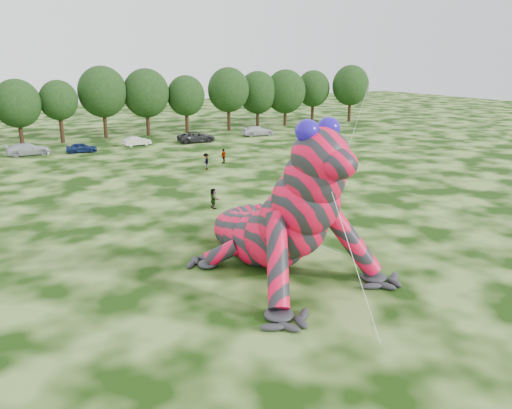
{
  "coord_description": "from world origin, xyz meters",
  "views": [
    {
      "loc": [
        -8.97,
        -17.42,
        11.7
      ],
      "look_at": [
        3.57,
        5.26,
        4.0
      ],
      "focal_mm": 35.0,
      "sensor_mm": 36.0,
      "label": 1
    }
  ],
  "objects": [
    {
      "name": "tree_15",
      "position": [
        38.47,
        57.77,
        4.82
      ],
      "size": [
        7.17,
        6.45,
        9.63
      ],
      "primitive_type": null,
      "color": "black",
      "rests_on": "ground"
    },
    {
      "name": "car_5",
      "position": [
        9.53,
        49.7,
        0.62
      ],
      "size": [
        3.94,
        1.86,
        1.25
      ],
      "primitive_type": "imported",
      "rotation": [
        0.0,
        0.0,
        1.72
      ],
      "color": "silver",
      "rests_on": "ground"
    },
    {
      "name": "spectator_3",
      "position": [
        14.91,
        33.4,
        0.83
      ],
      "size": [
        1.04,
        0.81,
        1.65
      ],
      "primitive_type": "imported",
      "rotation": [
        0.0,
        0.0,
        3.63
      ],
      "color": "gray",
      "rests_on": "ground"
    },
    {
      "name": "spectator_5",
      "position": [
        6.6,
        17.79,
        0.82
      ],
      "size": [
        0.54,
        1.54,
        1.64
      ],
      "primitive_type": "imported",
      "rotation": [
        0.0,
        0.0,
        1.53
      ],
      "color": "gray",
      "rests_on": "ground"
    },
    {
      "name": "car_4",
      "position": [
        1.95,
        48.05,
        0.64
      ],
      "size": [
        3.97,
        2.16,
        1.28
      ],
      "primitive_type": "imported",
      "rotation": [
        0.0,
        0.0,
        1.39
      ],
      "color": "#12224F",
      "rests_on": "ground"
    },
    {
      "name": "ground",
      "position": [
        0.0,
        0.0,
        0.0
      ],
      "size": [
        240.0,
        240.0,
        0.0
      ],
      "primitive_type": "plane",
      "color": "#16330A",
      "rests_on": "ground"
    },
    {
      "name": "tree_17",
      "position": [
        51.95,
        56.66,
        5.15
      ],
      "size": [
        6.98,
        6.28,
        10.3
      ],
      "primitive_type": null,
      "color": "black",
      "rests_on": "ground"
    },
    {
      "name": "spectator_2",
      "position": [
        11.81,
        31.27,
        0.89
      ],
      "size": [
        0.85,
        1.24,
        1.77
      ],
      "primitive_type": "imported",
      "rotation": [
        0.0,
        0.0,
        4.54
      ],
      "color": "gray",
      "rests_on": "ground"
    },
    {
      "name": "tree_10",
      "position": [
        7.4,
        58.58,
        5.25
      ],
      "size": [
        7.09,
        6.38,
        10.5
      ],
      "primitive_type": null,
      "color": "black",
      "rests_on": "ground"
    },
    {
      "name": "car_7",
      "position": [
        28.45,
        49.7,
        0.73
      ],
      "size": [
        5.3,
        2.74,
        1.47
      ],
      "primitive_type": "imported",
      "rotation": [
        0.0,
        0.0,
        1.43
      ],
      "color": "silver",
      "rests_on": "ground"
    },
    {
      "name": "tree_14",
      "position": [
        33.46,
        58.72,
        4.7
      ],
      "size": [
        6.82,
        6.14,
        9.4
      ],
      "primitive_type": null,
      "color": "black",
      "rests_on": "ground"
    },
    {
      "name": "car_6",
      "position": [
        17.75,
        48.42,
        0.75
      ],
      "size": [
        5.48,
        2.74,
        1.49
      ],
      "primitive_type": "imported",
      "rotation": [
        0.0,
        0.0,
        1.52
      ],
      "color": "#272729",
      "rests_on": "ground"
    },
    {
      "name": "tree_9",
      "position": [
        1.06,
        57.35,
        4.34
      ],
      "size": [
        5.27,
        4.74,
        8.68
      ],
      "primitive_type": null,
      "color": "black",
      "rests_on": "ground"
    },
    {
      "name": "inflatable_gecko",
      "position": [
        4.52,
        6.26,
        4.47
      ],
      "size": [
        17.63,
        19.98,
        8.94
      ],
      "primitive_type": null,
      "rotation": [
        0.0,
        0.0,
        0.15
      ],
      "color": "#F10934",
      "rests_on": "ground"
    },
    {
      "name": "tree_12",
      "position": [
        20.01,
        57.74,
        4.49
      ],
      "size": [
        5.99,
        5.39,
        8.97
      ],
      "primitive_type": null,
      "color": "black",
      "rests_on": "ground"
    },
    {
      "name": "tree_16",
      "position": [
        45.45,
        59.37,
        4.69
      ],
      "size": [
        6.26,
        5.63,
        9.37
      ],
      "primitive_type": null,
      "color": "black",
      "rests_on": "ground"
    },
    {
      "name": "tree_11",
      "position": [
        13.79,
        58.2,
        5.03
      ],
      "size": [
        7.01,
        6.31,
        10.07
      ],
      "primitive_type": null,
      "color": "black",
      "rests_on": "ground"
    },
    {
      "name": "car_3",
      "position": [
        -4.16,
        49.45,
        0.75
      ],
      "size": [
        5.14,
        2.1,
        1.49
      ],
      "primitive_type": "imported",
      "rotation": [
        0.0,
        0.0,
        1.57
      ],
      "color": "#B7BCC1",
      "rests_on": "ground"
    },
    {
      "name": "tree_8",
      "position": [
        -4.22,
        56.99,
        4.47
      ],
      "size": [
        6.14,
        5.53,
        8.94
      ],
      "primitive_type": null,
      "color": "black",
      "rests_on": "ground"
    },
    {
      "name": "tree_13",
      "position": [
        27.13,
        57.13,
        5.06
      ],
      "size": [
        6.83,
        6.15,
        10.13
      ],
      "primitive_type": null,
      "color": "black",
      "rests_on": "ground"
    }
  ]
}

